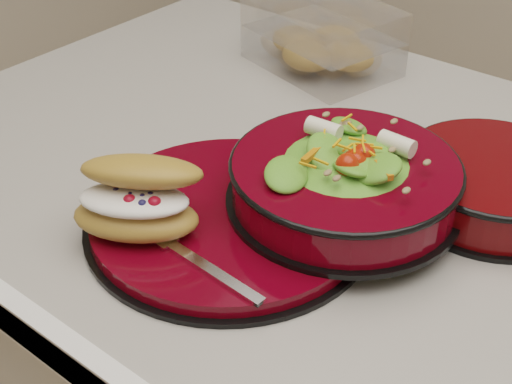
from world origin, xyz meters
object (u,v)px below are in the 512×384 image
Objects in this scene: dinner_plate at (229,218)px; fork at (196,261)px; croissant at (139,199)px; salad_bowl at (345,173)px; extra_bowl at (493,182)px; pastry_box at (322,39)px.

fork is at bearing -69.93° from dinner_plate.
dinner_plate is at bearing 27.02° from croissant.
salad_bowl reaches higher than extra_bowl.
extra_bowl is (0.35, -0.18, -0.01)m from pastry_box.
salad_bowl is at bearing -38.08° from pastry_box.
croissant is 0.48m from pastry_box.
pastry_box is (-0.10, 0.47, -0.01)m from croissant.
pastry_box reaches higher than fork.
croissant is at bearing -63.52° from pastry_box.
dinner_plate is 1.23× the size of salad_bowl.
fork is (-0.05, -0.17, -0.04)m from salad_bowl.
salad_bowl is 1.05× the size of pastry_box.
dinner_plate is 1.95× the size of fork.
croissant is at bearing -128.80° from salad_bowl.
extra_bowl reaches higher than fork.
fork is (0.03, -0.08, 0.01)m from dinner_plate.
extra_bowl is (0.20, 0.21, 0.02)m from dinner_plate.
salad_bowl is 1.58× the size of fork.
dinner_plate is 0.09m from fork.
pastry_box is at bearing 111.12° from dinner_plate.
pastry_box is (-0.15, 0.39, 0.03)m from dinner_plate.
croissant reaches higher than fork.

